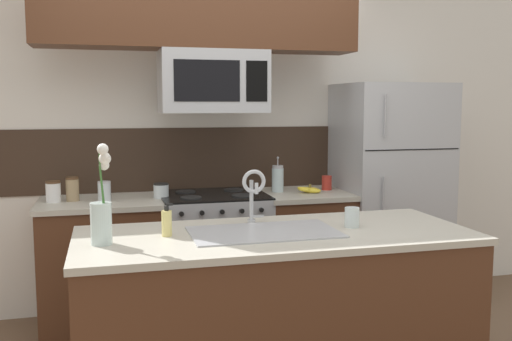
# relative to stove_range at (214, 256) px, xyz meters

# --- Properties ---
(rear_partition) EXTENTS (5.20, 0.10, 2.60)m
(rear_partition) POSITION_rel_stove_range_xyz_m (0.30, 0.38, 0.84)
(rear_partition) COLOR silver
(rear_partition) RESTS_ON ground
(splash_band) EXTENTS (3.03, 0.01, 0.48)m
(splash_band) POSITION_rel_stove_range_xyz_m (-0.00, 0.32, 0.69)
(splash_band) COLOR #332319
(splash_band) RESTS_ON rear_partition
(back_counter_left) EXTENTS (0.85, 0.65, 0.91)m
(back_counter_left) POSITION_rel_stove_range_xyz_m (-0.79, 0.00, -0.01)
(back_counter_left) COLOR #4C2B19
(back_counter_left) RESTS_ON ground
(back_counter_right) EXTENTS (0.66, 0.65, 0.91)m
(back_counter_right) POSITION_rel_stove_range_xyz_m (0.70, 0.00, -0.01)
(back_counter_right) COLOR #4C2B19
(back_counter_right) RESTS_ON ground
(stove_range) EXTENTS (0.76, 0.64, 0.93)m
(stove_range) POSITION_rel_stove_range_xyz_m (0.00, 0.00, 0.00)
(stove_range) COLOR #A8AAAF
(stove_range) RESTS_ON ground
(microwave) EXTENTS (0.74, 0.40, 0.43)m
(microwave) POSITION_rel_stove_range_xyz_m (0.00, -0.02, 1.26)
(microwave) COLOR #A8AAAF
(upper_cabinet_band) EXTENTS (2.21, 0.34, 0.60)m
(upper_cabinet_band) POSITION_rel_stove_range_xyz_m (-0.09, -0.05, 1.78)
(upper_cabinet_band) COLOR #4C2B19
(refrigerator) EXTENTS (0.78, 0.74, 1.73)m
(refrigerator) POSITION_rel_stove_range_xyz_m (1.41, 0.02, 0.40)
(refrigerator) COLOR #A8AAAF
(refrigerator) RESTS_ON ground
(storage_jar_tall) EXTENTS (0.10, 0.10, 0.14)m
(storage_jar_tall) POSITION_rel_stove_range_xyz_m (-1.10, 0.01, 0.52)
(storage_jar_tall) COLOR silver
(storage_jar_tall) RESTS_ON back_counter_left
(storage_jar_medium) EXTENTS (0.09, 0.09, 0.17)m
(storage_jar_medium) POSITION_rel_stove_range_xyz_m (-0.97, 0.03, 0.53)
(storage_jar_medium) COLOR #997F5B
(storage_jar_medium) RESTS_ON back_counter_left
(storage_jar_short) EXTENTS (0.09, 0.09, 0.14)m
(storage_jar_short) POSITION_rel_stove_range_xyz_m (-0.76, -0.04, 0.52)
(storage_jar_short) COLOR silver
(storage_jar_short) RESTS_ON back_counter_left
(storage_jar_squat) EXTENTS (0.11, 0.11, 0.11)m
(storage_jar_squat) POSITION_rel_stove_range_xyz_m (-0.37, -0.01, 0.50)
(storage_jar_squat) COLOR silver
(storage_jar_squat) RESTS_ON back_counter_left
(banana_bunch) EXTENTS (0.19, 0.15, 0.08)m
(banana_bunch) POSITION_rel_stove_range_xyz_m (0.72, -0.06, 0.47)
(banana_bunch) COLOR yellow
(banana_bunch) RESTS_ON back_counter_right
(french_press) EXTENTS (0.09, 0.09, 0.27)m
(french_press) POSITION_rel_stove_range_xyz_m (0.51, 0.06, 0.55)
(french_press) COLOR silver
(french_press) RESTS_ON back_counter_right
(coffee_tin) EXTENTS (0.08, 0.08, 0.11)m
(coffee_tin) POSITION_rel_stove_range_xyz_m (0.90, 0.05, 0.50)
(coffee_tin) COLOR #B22D23
(coffee_tin) RESTS_ON back_counter_right
(island_counter) EXTENTS (2.04, 0.84, 0.91)m
(island_counter) POSITION_rel_stove_range_xyz_m (0.10, -1.25, -0.01)
(island_counter) COLOR #4C2B19
(island_counter) RESTS_ON ground
(kitchen_sink) EXTENTS (0.76, 0.44, 0.16)m
(kitchen_sink) POSITION_rel_stove_range_xyz_m (0.03, -1.25, 0.38)
(kitchen_sink) COLOR #ADAFB5
(kitchen_sink) RESTS_ON island_counter
(sink_faucet) EXTENTS (0.14, 0.14, 0.31)m
(sink_faucet) POSITION_rel_stove_range_xyz_m (0.03, -1.03, 0.65)
(sink_faucet) COLOR #B7BABF
(sink_faucet) RESTS_ON island_counter
(dish_soap_bottle) EXTENTS (0.06, 0.05, 0.16)m
(dish_soap_bottle) POSITION_rel_stove_range_xyz_m (-0.46, -1.20, 0.52)
(dish_soap_bottle) COLOR #DBCC75
(dish_soap_bottle) RESTS_ON island_counter
(drinking_glass) EXTENTS (0.08, 0.08, 0.11)m
(drinking_glass) POSITION_rel_stove_range_xyz_m (0.53, -1.24, 0.50)
(drinking_glass) COLOR silver
(drinking_glass) RESTS_ON island_counter
(flower_vase) EXTENTS (0.10, 0.11, 0.48)m
(flower_vase) POSITION_rel_stove_range_xyz_m (-0.77, -1.29, 0.59)
(flower_vase) COLOR silver
(flower_vase) RESTS_ON island_counter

